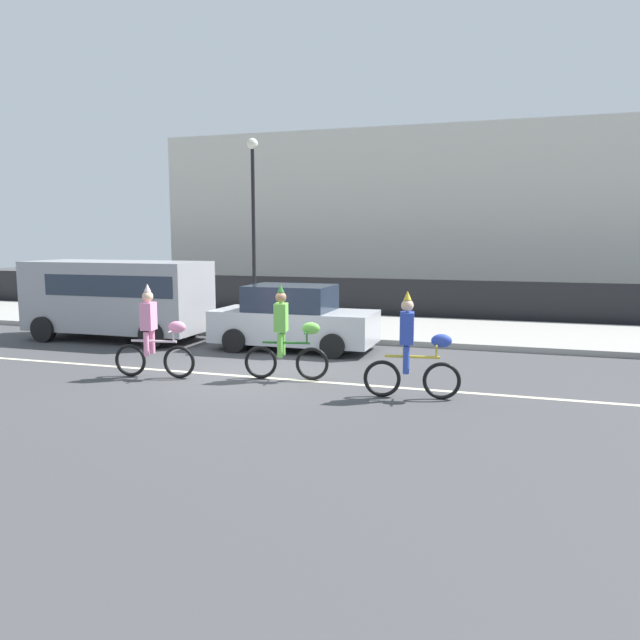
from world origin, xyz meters
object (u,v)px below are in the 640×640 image
Objects in this scene: parade_cyclist_pink at (154,337)px; pedestrian_onlooker at (203,297)px; parade_cyclist_lime at (287,338)px; parked_car_silver at (293,319)px; street_lamp_post at (253,202)px; parked_van_grey at (120,294)px; parade_cyclist_cobalt at (413,352)px.

parade_cyclist_pink reaches higher than pedestrian_onlooker.
parade_cyclist_lime is 0.47× the size of parked_car_silver.
street_lamp_post is (-1.39, 8.18, 3.15)m from parade_cyclist_pink.
street_lamp_post reaches higher than parade_cyclist_pink.
parade_cyclist_lime is 0.38× the size of parked_van_grey.
pedestrian_onlooker is (-7.56, 6.32, 0.17)m from parade_cyclist_cobalt.
pedestrian_onlooker is (1.24, 2.44, -0.27)m from parked_van_grey.
parade_cyclist_pink is 1.00× the size of parade_cyclist_cobalt.
parade_cyclist_cobalt is (2.65, -0.70, 0.00)m from parade_cyclist_lime.
street_lamp_post is 3.64m from pedestrian_onlooker.
parked_van_grey is at bearing 132.65° from parade_cyclist_pink.
parade_cyclist_pink is 5.27m from parade_cyclist_cobalt.
parked_car_silver is (5.11, 0.03, -0.50)m from parked_van_grey.
parade_cyclist_pink and parade_cyclist_lime have the same top height.
parade_cyclist_pink is at bearing -166.08° from parade_cyclist_lime.
parade_cyclist_pink and parade_cyclist_cobalt have the same top height.
parked_van_grey is at bearing 156.22° from parade_cyclist_cobalt.
parade_cyclist_pink is 8.87m from street_lamp_post.
parade_cyclist_lime is at bearing -27.33° from parked_van_grey.
pedestrian_onlooker is at bearing 148.07° from parked_car_silver.
parked_van_grey is 1.22× the size of parked_car_silver.
street_lamp_post is at bearing 64.73° from pedestrian_onlooker.
parked_car_silver is at bearing -31.93° from pedestrian_onlooker.
parked_car_silver is (-3.69, 3.91, -0.06)m from parade_cyclist_cobalt.
parade_cyclist_pink is 4.17m from parked_car_silver.
parked_van_grey is at bearing -179.68° from parked_car_silver.
parade_cyclist_cobalt is at bearing -0.51° from parade_cyclist_pink.
parked_car_silver is at bearing 133.36° from parade_cyclist_cobalt.
parade_cyclist_lime is (2.62, 0.65, 0.00)m from parade_cyclist_pink.
parade_cyclist_pink is 0.38× the size of parked_van_grey.
street_lamp_post is (-2.97, 4.32, 3.21)m from parked_car_silver.
parade_cyclist_lime is 6.94m from parked_van_grey.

